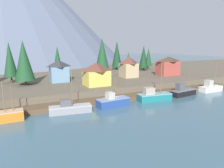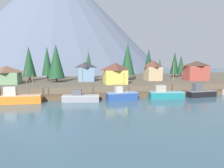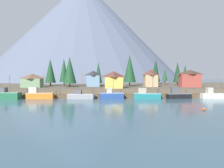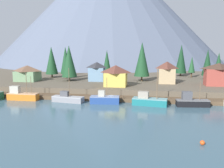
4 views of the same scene
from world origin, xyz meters
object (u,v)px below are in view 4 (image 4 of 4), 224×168
Objects in this scene: house_blue at (97,71)px; conifer_far_right at (107,62)px; fishing_boat_blue at (104,99)px; conifer_near_left at (142,59)px; conifer_near_right at (219,63)px; fishing_boat_orange at (22,95)px; fishing_boat_black at (191,102)px; conifer_far_left at (181,59)px; house_green at (27,73)px; house_red at (219,74)px; channel_buoy at (202,143)px; conifer_centre at (52,60)px; house_yellow at (116,75)px; conifer_mid_right at (66,60)px; fishing_boat_grey at (68,99)px; fishing_boat_teal at (149,101)px; house_tan at (167,72)px; conifer_mid_left at (192,65)px; conifer_back_right at (207,62)px; conifer_back_left at (69,61)px.

conifer_far_right is at bearing 79.73° from house_blue.
fishing_boat_blue is 26.95m from conifer_near_left.
fishing_boat_orange is at bearing -149.03° from conifer_near_right.
conifer_far_left reaches higher than fishing_boat_black.
house_green is 0.74× the size of conifer_far_right.
conifer_far_left is at bearing 108.96° from house_red.
channel_buoy is (-12.36, -41.10, -5.57)m from house_red.
fishing_boat_orange is 56.38m from house_red.
conifer_centre reaches higher than fishing_boat_blue.
conifer_centre is 16.59× the size of channel_buoy.
house_yellow is 0.57× the size of conifer_mid_right.
fishing_boat_grey is 44.65m from house_red.
fishing_boat_grey is at bearing -172.88° from fishing_boat_teal.
house_tan is 19.87m from conifer_mid_left.
house_red is at bearing 18.22° from fishing_boat_orange.
fishing_boat_blue is 36.10m from house_red.
house_blue is at bearing 8.57° from house_green.
conifer_back_right is at bearing 6.85° from conifer_mid_right.
conifer_near_left reaches higher than house_green.
fishing_boat_teal is at bearing -121.42° from conifer_back_right.
fishing_boat_grey reaches higher than fishing_boat_orange.
conifer_near_right is at bearing 61.53° from fishing_boat_black.
channel_buoy is (25.50, -45.17, -5.43)m from house_blue.
conifer_centre is 20.80m from conifer_far_right.
fishing_boat_black is 23.68m from channel_buoy.
conifer_centre reaches higher than conifer_back_right.
house_yellow is 36.85m from conifer_far_left.
house_yellow reaches higher than house_green.
fishing_boat_orange is 62.78m from conifer_back_right.
conifer_back_right is (14.80, 12.35, 2.42)m from house_tan.
conifer_far_right is (-36.13, 13.64, 2.27)m from house_red.
house_yellow is 20.41m from conifer_far_right.
house_tan is at bearing 28.82° from house_yellow.
conifer_centre is (-25.60, 28.55, 7.88)m from fishing_boat_blue.
house_blue is 0.93× the size of house_tan.
conifer_mid_left is (10.22, 17.00, 1.27)m from house_tan.
fishing_boat_orange reaches higher than fishing_boat_black.
fishing_boat_black is 0.65× the size of conifer_back_left.
fishing_boat_teal is 36.05m from conifer_far_right.
fishing_boat_teal is 1.37× the size of house_yellow.
conifer_centre is at bearing -175.87° from conifer_back_right.
conifer_back_right reaches higher than house_tan.
conifer_far_right is at bearing 18.02° from conifer_mid_right.
fishing_boat_orange is 26.76m from house_blue.
fishing_boat_black is 38.62m from conifer_near_right.
conifer_near_right is (19.21, 14.89, 2.01)m from house_tan.
house_yellow reaches higher than fishing_boat_orange.
house_red is (53.50, 17.16, 4.71)m from fishing_boat_orange.
conifer_near_right is at bearing 29.84° from conifer_back_right.
house_blue is at bearing -100.27° from conifer_far_right.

